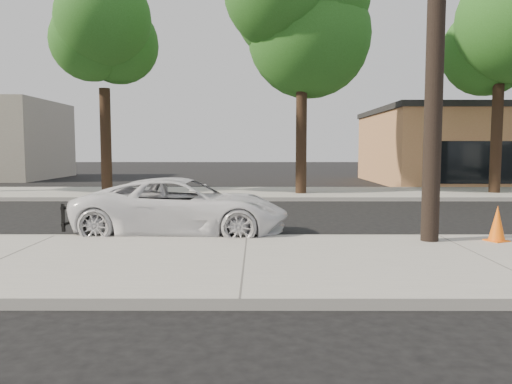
# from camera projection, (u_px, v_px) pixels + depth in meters

# --- Properties ---
(ground) EXTENTS (120.00, 120.00, 0.00)m
(ground) POSITION_uv_depth(u_px,v_px,m) (248.00, 227.00, 12.49)
(ground) COLOR black
(ground) RESTS_ON ground
(near_sidewalk) EXTENTS (90.00, 4.40, 0.15)m
(near_sidewalk) POSITION_uv_depth(u_px,v_px,m) (244.00, 263.00, 8.20)
(near_sidewalk) COLOR gray
(near_sidewalk) RESTS_ON ground
(far_sidewalk) EXTENTS (90.00, 5.00, 0.15)m
(far_sidewalk) POSITION_uv_depth(u_px,v_px,m) (252.00, 193.00, 20.96)
(far_sidewalk) COLOR gray
(far_sidewalk) RESTS_ON ground
(curb_near) EXTENTS (90.00, 0.12, 0.16)m
(curb_near) POSITION_uv_depth(u_px,v_px,m) (247.00, 239.00, 10.40)
(curb_near) COLOR #9E9B93
(curb_near) RESTS_ON ground
(utility_pole) EXTENTS (1.40, 0.34, 9.00)m
(utility_pole) POSITION_uv_depth(u_px,v_px,m) (437.00, 2.00, 9.39)
(utility_pole) COLOR black
(utility_pole) RESTS_ON near_sidewalk
(tree_b) EXTENTS (4.34, 4.20, 8.45)m
(tree_b) POSITION_uv_depth(u_px,v_px,m) (107.00, 44.00, 20.00)
(tree_b) COLOR black
(tree_b) RESTS_ON far_sidewalk
(tree_c) EXTENTS (4.96, 4.80, 9.55)m
(tree_c) POSITION_uv_depth(u_px,v_px,m) (308.00, 21.00, 19.50)
(tree_c) COLOR black
(tree_c) RESTS_ON far_sidewalk
(tree_d) EXTENTS (4.50, 4.35, 8.75)m
(tree_d) POSITION_uv_depth(u_px,v_px,m) (507.00, 37.00, 19.85)
(tree_d) COLOR black
(tree_d) RESTS_ON far_sidewalk
(police_cruiser) EXTENTS (4.79, 2.40, 1.30)m
(police_cruiser) POSITION_uv_depth(u_px,v_px,m) (183.00, 207.00, 11.15)
(police_cruiser) COLOR white
(police_cruiser) RESTS_ON ground
(traffic_cone) EXTENTS (0.47, 0.47, 0.70)m
(traffic_cone) POSITION_uv_depth(u_px,v_px,m) (497.00, 224.00, 9.71)
(traffic_cone) COLOR #FF670D
(traffic_cone) RESTS_ON near_sidewalk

